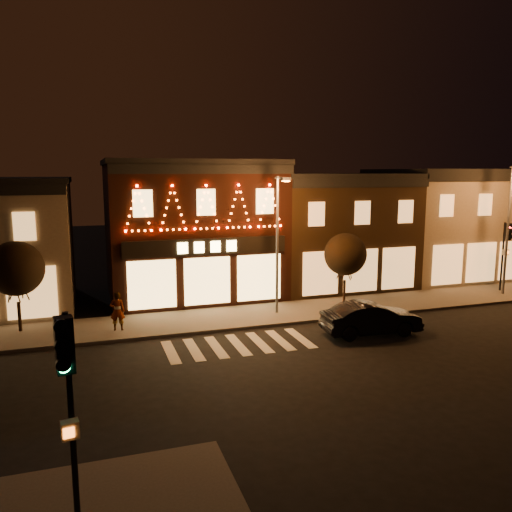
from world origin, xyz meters
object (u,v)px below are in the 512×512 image
streetlamp_mid (278,234)px  dark_sedan (371,319)px  traffic_signal_near (68,386)px  pedestrian (117,311)px

streetlamp_mid → dark_sedan: bearing=-59.0°
traffic_signal_near → dark_sedan: (13.03, 10.47, -2.76)m
pedestrian → streetlamp_mid: bearing=-167.2°
streetlamp_mid → dark_sedan: size_ratio=1.55×
streetlamp_mid → pedestrian: streetlamp_mid is taller
streetlamp_mid → pedestrian: (-8.27, -0.33, -3.32)m
streetlamp_mid → dark_sedan: (3.08, -4.29, -3.63)m
dark_sedan → traffic_signal_near: bearing=132.6°
traffic_signal_near → dark_sedan: 16.94m
dark_sedan → pedestrian: (-11.34, 3.96, 0.31)m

